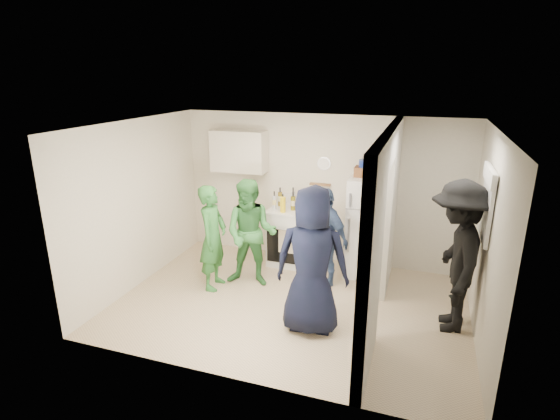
{
  "coord_description": "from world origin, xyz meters",
  "views": [
    {
      "loc": [
        1.62,
        -5.25,
        3.14
      ],
      "look_at": [
        -0.28,
        0.4,
        1.25
      ],
      "focal_mm": 28.0,
      "sensor_mm": 36.0,
      "label": 1
    }
  ],
  "objects_px": {
    "person_nook": "(456,257)",
    "fridge": "(369,227)",
    "yellow_cup_stack_top": "(387,172)",
    "blue_bowl": "(367,163)",
    "person_denim": "(324,237)",
    "person_green_left": "(213,238)",
    "stove": "(294,236)",
    "person_green_center": "(251,234)",
    "wicker_basket": "(366,172)",
    "person_navy": "(312,261)"
  },
  "relations": [
    {
      "from": "yellow_cup_stack_top",
      "to": "person_nook",
      "type": "bearing_deg",
      "value": -48.14
    },
    {
      "from": "person_green_left",
      "to": "person_green_center",
      "type": "distance_m",
      "value": 0.57
    },
    {
      "from": "yellow_cup_stack_top",
      "to": "fridge",
      "type": "bearing_deg",
      "value": 155.56
    },
    {
      "from": "fridge",
      "to": "person_nook",
      "type": "relative_size",
      "value": 0.83
    },
    {
      "from": "fridge",
      "to": "person_green_left",
      "type": "distance_m",
      "value": 2.44
    },
    {
      "from": "fridge",
      "to": "person_green_left",
      "type": "xyz_separation_m",
      "value": [
        -2.13,
        -1.19,
        -0.0
      ]
    },
    {
      "from": "stove",
      "to": "blue_bowl",
      "type": "distance_m",
      "value": 1.75
    },
    {
      "from": "fridge",
      "to": "person_green_center",
      "type": "height_order",
      "value": "person_green_center"
    },
    {
      "from": "fridge",
      "to": "person_nook",
      "type": "distance_m",
      "value": 1.73
    },
    {
      "from": "yellow_cup_stack_top",
      "to": "person_denim",
      "type": "relative_size",
      "value": 0.16
    },
    {
      "from": "person_denim",
      "to": "wicker_basket",
      "type": "bearing_deg",
      "value": 83.23
    },
    {
      "from": "person_green_left",
      "to": "yellow_cup_stack_top",
      "type": "bearing_deg",
      "value": -68.33
    },
    {
      "from": "person_nook",
      "to": "fridge",
      "type": "bearing_deg",
      "value": -138.04
    },
    {
      "from": "person_green_left",
      "to": "person_green_center",
      "type": "xyz_separation_m",
      "value": [
        0.5,
        0.26,
        0.03
      ]
    },
    {
      "from": "stove",
      "to": "person_nook",
      "type": "distance_m",
      "value": 2.81
    },
    {
      "from": "stove",
      "to": "person_green_left",
      "type": "xyz_separation_m",
      "value": [
        -0.88,
        -1.22,
        0.31
      ]
    },
    {
      "from": "stove",
      "to": "person_green_center",
      "type": "xyz_separation_m",
      "value": [
        -0.38,
        -0.95,
        0.34
      ]
    },
    {
      "from": "blue_bowl",
      "to": "yellow_cup_stack_top",
      "type": "distance_m",
      "value": 0.36
    },
    {
      "from": "person_green_center",
      "to": "person_nook",
      "type": "distance_m",
      "value": 2.87
    },
    {
      "from": "stove",
      "to": "person_green_left",
      "type": "height_order",
      "value": "person_green_left"
    },
    {
      "from": "person_green_center",
      "to": "blue_bowl",
      "type": "bearing_deg",
      "value": 25.08
    },
    {
      "from": "wicker_basket",
      "to": "person_navy",
      "type": "relative_size",
      "value": 0.19
    },
    {
      "from": "stove",
      "to": "person_green_center",
      "type": "relative_size",
      "value": 0.59
    },
    {
      "from": "yellow_cup_stack_top",
      "to": "person_nook",
      "type": "distance_m",
      "value": 1.68
    },
    {
      "from": "fridge",
      "to": "wicker_basket",
      "type": "bearing_deg",
      "value": 153.43
    },
    {
      "from": "wicker_basket",
      "to": "person_green_center",
      "type": "xyz_separation_m",
      "value": [
        -1.53,
        -0.97,
        -0.85
      ]
    },
    {
      "from": "person_denim",
      "to": "person_nook",
      "type": "height_order",
      "value": "person_nook"
    },
    {
      "from": "blue_bowl",
      "to": "person_denim",
      "type": "distance_m",
      "value": 1.31
    },
    {
      "from": "blue_bowl",
      "to": "person_nook",
      "type": "distance_m",
      "value": 2.01
    },
    {
      "from": "person_green_center",
      "to": "person_denim",
      "type": "distance_m",
      "value": 1.1
    },
    {
      "from": "fridge",
      "to": "yellow_cup_stack_top",
      "type": "relative_size",
      "value": 6.4
    },
    {
      "from": "person_green_center",
      "to": "person_denim",
      "type": "bearing_deg",
      "value": 10.9
    },
    {
      "from": "fridge",
      "to": "person_denim",
      "type": "height_order",
      "value": "fridge"
    },
    {
      "from": "fridge",
      "to": "person_green_left",
      "type": "relative_size",
      "value": 1.0
    },
    {
      "from": "person_green_center",
      "to": "yellow_cup_stack_top",
      "type": "bearing_deg",
      "value": 16.6
    },
    {
      "from": "yellow_cup_stack_top",
      "to": "person_green_left",
      "type": "height_order",
      "value": "yellow_cup_stack_top"
    },
    {
      "from": "person_nook",
      "to": "person_denim",
      "type": "bearing_deg",
      "value": -112.5
    },
    {
      "from": "stove",
      "to": "blue_bowl",
      "type": "relative_size",
      "value": 4.03
    },
    {
      "from": "blue_bowl",
      "to": "person_navy",
      "type": "bearing_deg",
      "value": -100.53
    },
    {
      "from": "fridge",
      "to": "wicker_basket",
      "type": "height_order",
      "value": "wicker_basket"
    },
    {
      "from": "person_navy",
      "to": "person_nook",
      "type": "distance_m",
      "value": 1.78
    },
    {
      "from": "stove",
      "to": "person_denim",
      "type": "bearing_deg",
      "value": -42.69
    },
    {
      "from": "person_green_center",
      "to": "wicker_basket",
      "type": "bearing_deg",
      "value": 25.08
    },
    {
      "from": "stove",
      "to": "yellow_cup_stack_top",
      "type": "bearing_deg",
      "value": -5.06
    },
    {
      "from": "blue_bowl",
      "to": "person_green_left",
      "type": "relative_size",
      "value": 0.15
    },
    {
      "from": "wicker_basket",
      "to": "person_navy",
      "type": "distance_m",
      "value": 2.06
    },
    {
      "from": "blue_bowl",
      "to": "person_green_center",
      "type": "height_order",
      "value": "blue_bowl"
    },
    {
      "from": "fridge",
      "to": "stove",
      "type": "bearing_deg",
      "value": 178.62
    },
    {
      "from": "yellow_cup_stack_top",
      "to": "person_denim",
      "type": "xyz_separation_m",
      "value": [
        -0.81,
        -0.48,
        -0.96
      ]
    },
    {
      "from": "wicker_basket",
      "to": "person_green_center",
      "type": "relative_size",
      "value": 0.21
    }
  ]
}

